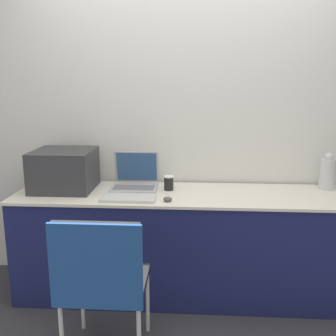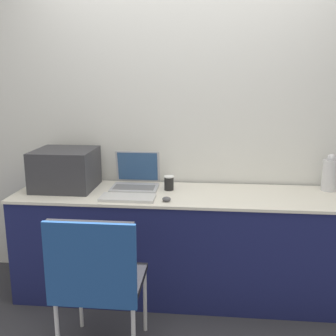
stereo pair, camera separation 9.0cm
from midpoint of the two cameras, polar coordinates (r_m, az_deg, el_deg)
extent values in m
plane|color=#333338|center=(2.92, 0.91, -20.42)|extent=(14.00, 14.00, 0.00)
cube|color=silver|center=(3.11, 1.61, 7.31)|extent=(8.00, 0.05, 2.60)
cube|color=#191E51|center=(3.00, 1.23, -11.11)|extent=(2.42, 0.60, 0.77)
cube|color=silver|center=(2.86, 1.27, -3.88)|extent=(2.44, 0.62, 0.02)
cube|color=#333338|center=(3.04, -15.65, -0.25)|extent=(0.44, 0.42, 0.30)
cube|color=black|center=(2.98, -16.05, 1.85)|extent=(0.35, 0.32, 0.05)
cube|color=#B7B7BC|center=(2.96, -5.80, -2.96)|extent=(0.35, 0.25, 0.02)
cube|color=slate|center=(2.95, -5.85, -2.83)|extent=(0.30, 0.14, 0.00)
cube|color=#B7B7BC|center=(3.08, -5.39, 0.19)|extent=(0.35, 0.06, 0.25)
cube|color=#2D5184|center=(3.07, -5.41, 0.19)|extent=(0.31, 0.05, 0.22)
cube|color=silver|center=(2.73, -6.72, -4.37)|extent=(0.38, 0.18, 0.02)
cylinder|color=black|center=(2.93, -0.78, -2.28)|extent=(0.07, 0.07, 0.10)
cylinder|color=white|center=(2.91, -0.78, -1.27)|extent=(0.07, 0.07, 0.01)
ellipsoid|color=#4C4C51|center=(2.66, -1.03, -4.55)|extent=(0.06, 0.05, 0.03)
cylinder|color=silver|center=(3.15, 21.41, -0.83)|extent=(0.12, 0.12, 0.23)
sphere|color=silver|center=(3.13, 21.60, 1.49)|extent=(0.06, 0.06, 0.06)
cube|color=black|center=(2.40, -9.99, -16.01)|extent=(0.46, 0.44, 0.04)
cube|color=black|center=(2.12, -11.55, -13.08)|extent=(0.46, 0.03, 0.43)
cylinder|color=silver|center=(2.74, -13.31, -17.95)|extent=(0.02, 0.02, 0.43)
cylinder|color=silver|center=(2.65, -4.01, -18.68)|extent=(0.02, 0.02, 0.43)
cube|color=#1E478C|center=(2.11, -11.72, -13.91)|extent=(0.48, 0.02, 0.47)
camera|label=1|loc=(0.05, -90.91, -0.21)|focal=42.00mm
camera|label=2|loc=(0.05, 89.09, 0.21)|focal=42.00mm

